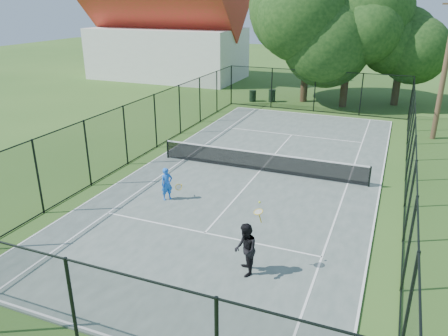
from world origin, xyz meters
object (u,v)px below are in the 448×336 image
at_px(trash_bin_right, 272,96).
at_px(player_black, 246,250).
at_px(trash_bin_left, 253,96).
at_px(tennis_net, 260,161).
at_px(utility_pole, 445,67).
at_px(player_blue, 167,184).

xyz_separation_m(trash_bin_right, player_black, (5.87, -23.12, 0.39)).
bearing_deg(trash_bin_left, tennis_net, -70.20).
relative_size(tennis_net, trash_bin_right, 10.28).
xyz_separation_m(tennis_net, trash_bin_left, (-5.24, 14.54, -0.13)).
height_order(trash_bin_right, utility_pole, utility_pole).
xyz_separation_m(trash_bin_right, player_blue, (1.17, -19.40, 0.24)).
bearing_deg(trash_bin_right, player_blue, -86.54).
bearing_deg(tennis_net, trash_bin_right, 104.05).
bearing_deg(tennis_net, player_blue, -120.15).
relative_size(trash_bin_left, player_blue, 0.65).
distance_m(tennis_net, utility_pole, 12.51).
bearing_deg(utility_pole, tennis_net, -131.28).
bearing_deg(utility_pole, player_blue, -127.95).
relative_size(trash_bin_left, player_black, 0.41).
distance_m(utility_pole, player_black, 18.40).
distance_m(tennis_net, trash_bin_left, 15.46).
distance_m(tennis_net, player_blue, 5.13).
bearing_deg(tennis_net, player_black, -75.43).
distance_m(tennis_net, trash_bin_right, 15.43).
bearing_deg(player_blue, player_black, -38.40).
height_order(trash_bin_left, trash_bin_right, trash_bin_right).
height_order(tennis_net, utility_pole, utility_pole).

